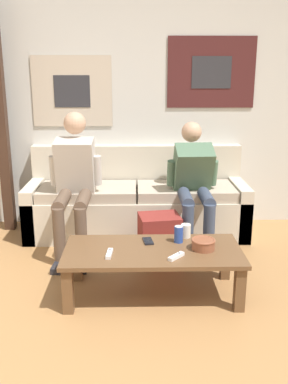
# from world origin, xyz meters

# --- Properties ---
(ground_plane) EXTENTS (18.00, 18.00, 0.00)m
(ground_plane) POSITION_xyz_m (0.00, 0.00, 0.00)
(ground_plane) COLOR #9E7042
(wall_back) EXTENTS (10.00, 0.07, 2.55)m
(wall_back) POSITION_xyz_m (-0.00, 2.54, 1.28)
(wall_back) COLOR silver
(wall_back) RESTS_ON ground_plane
(couch) EXTENTS (2.13, 0.70, 0.84)m
(couch) POSITION_xyz_m (-0.11, 2.19, 0.29)
(couch) COLOR beige
(couch) RESTS_ON ground_plane
(coffee_table) EXTENTS (1.26, 0.58, 0.35)m
(coffee_table) POSITION_xyz_m (-0.01, 0.93, 0.30)
(coffee_table) COLOR brown
(coffee_table) RESTS_ON ground_plane
(person_seated_adult) EXTENTS (0.47, 0.85, 1.22)m
(person_seated_adult) POSITION_xyz_m (-0.67, 1.81, 0.66)
(person_seated_adult) COLOR brown
(person_seated_adult) RESTS_ON ground_plane
(person_seated_teen) EXTENTS (0.47, 0.90, 1.11)m
(person_seated_teen) POSITION_xyz_m (0.40, 1.86, 0.61)
(person_seated_teen) COLOR #384256
(person_seated_teen) RESTS_ON ground_plane
(backpack) EXTENTS (0.37, 0.35, 0.40)m
(backpack) POSITION_xyz_m (0.07, 1.51, 0.19)
(backpack) COLOR maroon
(backpack) RESTS_ON ground_plane
(ceramic_bowl) EXTENTS (0.17, 0.17, 0.08)m
(ceramic_bowl) POSITION_xyz_m (0.35, 0.93, 0.39)
(ceramic_bowl) COLOR brown
(ceramic_bowl) RESTS_ON coffee_table
(pillar_candle) EXTENTS (0.07, 0.07, 0.11)m
(pillar_candle) POSITION_xyz_m (0.25, 1.16, 0.40)
(pillar_candle) COLOR silver
(pillar_candle) RESTS_ON coffee_table
(drink_can_blue) EXTENTS (0.07, 0.07, 0.12)m
(drink_can_blue) POSITION_xyz_m (0.19, 1.06, 0.41)
(drink_can_blue) COLOR #28479E
(drink_can_blue) RESTS_ON coffee_table
(game_controller_near_left) EXTENTS (0.12, 0.13, 0.03)m
(game_controller_near_left) POSITION_xyz_m (0.14, 0.79, 0.36)
(game_controller_near_left) COLOR white
(game_controller_near_left) RESTS_ON coffee_table
(game_controller_near_right) EXTENTS (0.05, 0.15, 0.03)m
(game_controller_near_right) POSITION_xyz_m (-0.31, 0.84, 0.36)
(game_controller_near_right) COLOR white
(game_controller_near_right) RESTS_ON coffee_table
(cell_phone) EXTENTS (0.08, 0.14, 0.01)m
(cell_phone) POSITION_xyz_m (-0.04, 1.08, 0.35)
(cell_phone) COLOR black
(cell_phone) RESTS_ON coffee_table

